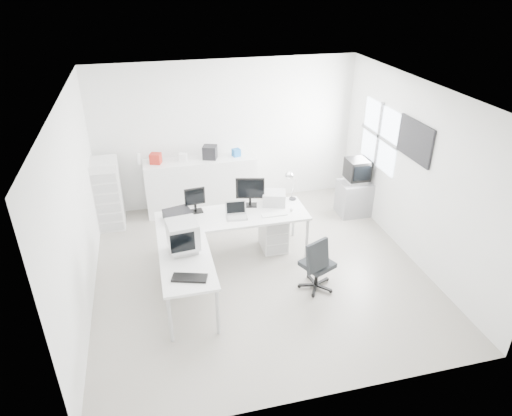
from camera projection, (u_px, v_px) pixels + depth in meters
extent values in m
cube|color=beige|center=(259.00, 269.00, 7.22)|extent=(5.00, 5.00, 0.01)
cube|color=white|center=(260.00, 93.00, 5.90)|extent=(5.00, 5.00, 0.01)
cube|color=silver|center=(227.00, 134.00, 8.70)|extent=(5.00, 0.02, 2.80)
cube|color=silver|center=(76.00, 210.00, 6.03)|extent=(0.02, 5.00, 2.80)
cube|color=silver|center=(415.00, 173.00, 7.09)|extent=(0.02, 5.00, 2.80)
cube|color=silver|center=(273.00, 232.00, 7.64)|extent=(0.40, 0.50, 0.60)
cube|color=black|center=(178.00, 215.00, 7.11)|extent=(0.46, 0.40, 0.14)
cube|color=silver|center=(274.00, 214.00, 7.24)|extent=(0.42, 0.14, 0.02)
sphere|color=silver|center=(291.00, 210.00, 7.34)|extent=(0.06, 0.06, 0.06)
cube|color=#A7A7A7|center=(274.00, 198.00, 7.53)|extent=(0.45, 0.41, 0.21)
cube|color=black|center=(190.00, 278.00, 5.76)|extent=(0.48, 0.30, 0.03)
cube|color=gray|center=(354.00, 198.00, 8.70)|extent=(0.60, 0.49, 0.66)
cube|color=silver|center=(201.00, 185.00, 8.76)|extent=(2.09, 0.52, 1.05)
cube|color=#AA2218|center=(156.00, 159.00, 8.30)|extent=(0.24, 0.22, 0.19)
cube|color=silver|center=(183.00, 157.00, 8.42)|extent=(0.17, 0.16, 0.14)
cube|color=black|center=(210.00, 152.00, 8.50)|extent=(0.31, 0.30, 0.25)
cube|color=#175BA4|center=(236.00, 153.00, 8.63)|extent=(0.17, 0.16, 0.14)
cylinder|color=silver|center=(139.00, 158.00, 8.27)|extent=(0.07, 0.07, 0.22)
cube|color=silver|center=(108.00, 194.00, 8.13)|extent=(0.45, 0.54, 1.29)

